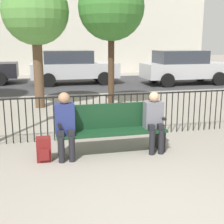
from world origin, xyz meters
name	(u,v)px	position (x,y,z in m)	size (l,w,h in m)	color
ground_plane	(153,214)	(0.00, 0.00, 0.00)	(80.00, 80.00, 0.00)	gray
park_bench	(111,127)	(0.00, 2.25, 0.50)	(2.05, 0.45, 0.92)	#14381E
seated_person_0	(65,122)	(-0.86, 2.12, 0.67)	(0.34, 0.39, 1.20)	black
seated_person_1	(154,119)	(0.80, 2.11, 0.64)	(0.34, 0.39, 1.15)	black
backpack	(44,150)	(-1.25, 2.07, 0.21)	(0.25, 0.22, 0.44)	maroon
fence_railing	(100,112)	(-0.02, 3.22, 0.56)	(9.01, 0.03, 0.95)	black
tree_0	(35,13)	(-1.25, 6.77, 2.89)	(2.01, 2.01, 3.94)	brown
tree_1	(111,8)	(0.95, 6.26, 3.03)	(2.00, 2.00, 4.05)	#422D1E
street_surface	(65,84)	(0.00, 12.00, 0.00)	(24.00, 6.00, 0.01)	#333335
parked_car_0	(73,67)	(0.41, 12.12, 0.84)	(4.20, 1.94, 1.62)	#B7B7BC
parked_car_2	(184,67)	(5.66, 10.79, 0.84)	(4.20, 1.94, 1.62)	#B7B7BC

